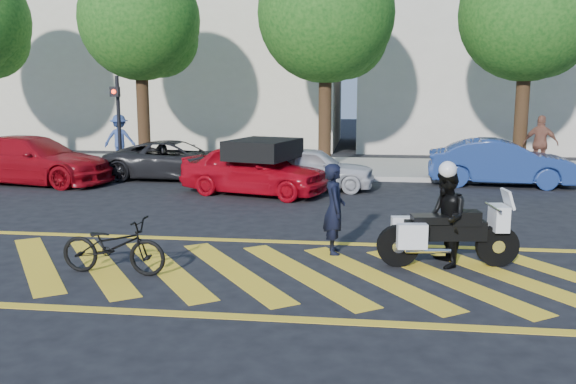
# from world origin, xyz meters

# --- Properties ---
(ground) EXTENTS (90.00, 90.00, 0.00)m
(ground) POSITION_xyz_m (0.00, 0.00, 0.00)
(ground) COLOR black
(ground) RESTS_ON ground
(sidewalk) EXTENTS (60.00, 5.00, 0.15)m
(sidewalk) POSITION_xyz_m (0.00, 12.00, 0.07)
(sidewalk) COLOR #9E998E
(sidewalk) RESTS_ON ground
(crosswalk) EXTENTS (12.33, 4.00, 0.01)m
(crosswalk) POSITION_xyz_m (-0.04, 0.00, 0.00)
(crosswalk) COLOR yellow
(crosswalk) RESTS_ON ground
(building_left) EXTENTS (16.00, 8.00, 10.00)m
(building_left) POSITION_xyz_m (-8.00, 21.00, 5.00)
(building_left) COLOR beige
(building_left) RESTS_ON ground
(building_right) EXTENTS (16.00, 8.00, 11.00)m
(building_right) POSITION_xyz_m (9.00, 21.00, 5.50)
(building_right) COLOR beige
(building_right) RESTS_ON ground
(tree_left) EXTENTS (4.20, 4.20, 7.26)m
(tree_left) POSITION_xyz_m (-6.37, 12.06, 4.99)
(tree_left) COLOR black
(tree_left) RESTS_ON ground
(tree_center) EXTENTS (4.60, 4.60, 7.56)m
(tree_center) POSITION_xyz_m (0.13, 12.06, 5.10)
(tree_center) COLOR black
(tree_center) RESTS_ON ground
(tree_right) EXTENTS (4.40, 4.40, 7.41)m
(tree_right) POSITION_xyz_m (6.63, 12.06, 5.05)
(tree_right) COLOR black
(tree_right) RESTS_ON ground
(signal_pole) EXTENTS (0.28, 0.43, 3.20)m
(signal_pole) POSITION_xyz_m (-6.50, 9.74, 1.92)
(signal_pole) COLOR black
(signal_pole) RESTS_ON ground
(officer_bike) EXTENTS (0.46, 0.63, 1.58)m
(officer_bike) POSITION_xyz_m (0.92, 1.24, 0.79)
(officer_bike) COLOR black
(officer_bike) RESTS_ON ground
(bicycle) EXTENTS (1.72, 0.69, 0.89)m
(bicycle) POSITION_xyz_m (-2.40, -0.37, 0.44)
(bicycle) COLOR black
(bicycle) RESTS_ON ground
(police_motorcycle) EXTENTS (2.28, 0.80, 1.01)m
(police_motorcycle) POSITION_xyz_m (2.74, 0.70, 0.55)
(police_motorcycle) COLOR black
(police_motorcycle) RESTS_ON ground
(officer_moto) EXTENTS (0.69, 0.84, 1.58)m
(officer_moto) POSITION_xyz_m (2.72, 0.70, 0.79)
(officer_moto) COLOR black
(officer_moto) RESTS_ON ground
(red_convertible) EXTENTS (4.26, 2.64, 1.35)m
(red_convertible) POSITION_xyz_m (-1.53, 6.80, 0.68)
(red_convertible) COLOR #B30815
(red_convertible) RESTS_ON ground
(parked_left) EXTENTS (5.08, 2.58, 1.41)m
(parked_left) POSITION_xyz_m (-8.40, 7.80, 0.71)
(parked_left) COLOR maroon
(parked_left) RESTS_ON ground
(parked_mid_left) EXTENTS (4.38, 2.11, 1.20)m
(parked_mid_left) POSITION_xyz_m (-4.43, 9.20, 0.60)
(parked_mid_left) COLOR black
(parked_mid_left) RESTS_ON ground
(parked_mid_right) EXTENTS (3.59, 1.48, 1.22)m
(parked_mid_right) POSITION_xyz_m (-0.10, 7.80, 0.61)
(parked_mid_right) COLOR silver
(parked_mid_right) RESTS_ON ground
(parked_right) EXTENTS (4.21, 1.75, 1.35)m
(parked_right) POSITION_xyz_m (5.34, 9.20, 0.68)
(parked_right) COLOR navy
(parked_right) RESTS_ON ground
(pedestrian_left) EXTENTS (1.20, 0.82, 1.72)m
(pedestrian_left) POSITION_xyz_m (-7.36, 11.84, 1.01)
(pedestrian_left) COLOR #324889
(pedestrian_left) RESTS_ON sidewalk
(pedestrian_right) EXTENTS (1.15, 0.82, 1.81)m
(pedestrian_right) POSITION_xyz_m (6.99, 11.32, 1.05)
(pedestrian_right) COLOR #905541
(pedestrian_right) RESTS_ON sidewalk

